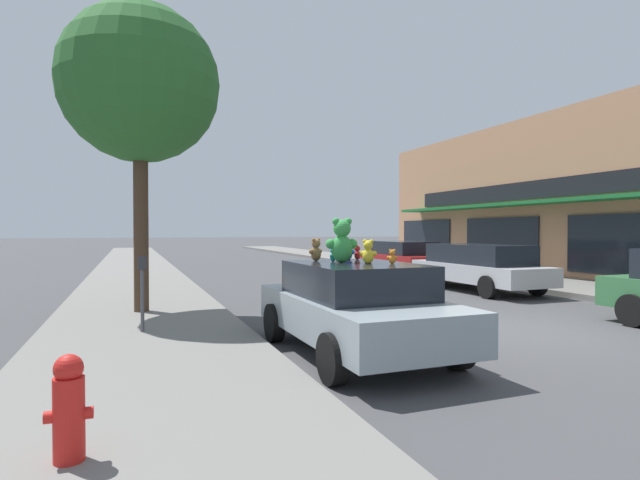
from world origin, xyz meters
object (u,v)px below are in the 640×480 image
at_px(teddy_bear_white, 349,251).
at_px(street_tree, 140,85).
at_px(teddy_bear_giant, 342,241).
at_px(parked_car_far_center, 478,265).
at_px(teddy_bear_teal, 333,255).
at_px(teddy_bear_black, 368,254).
at_px(teddy_bear_blue, 348,251).
at_px(plush_art_car, 355,306).
at_px(teddy_bear_orange, 392,257).
at_px(teddy_bear_red, 357,253).
at_px(teddy_bear_cream, 339,250).
at_px(parking_meter, 142,284).
at_px(teddy_bear_yellow, 368,252).
at_px(teddy_bear_brown, 316,250).
at_px(fire_hydrant, 69,408).
at_px(parked_car_far_right, 401,258).

bearing_deg(teddy_bear_white, street_tree, -106.35).
distance_m(teddy_bear_giant, teddy_bear_white, 0.84).
bearing_deg(street_tree, parked_car_far_center, 8.13).
bearing_deg(teddy_bear_giant, teddy_bear_teal, -74.63).
distance_m(teddy_bear_black, teddy_bear_blue, 0.35).
bearing_deg(plush_art_car, teddy_bear_orange, -39.06).
xyz_separation_m(plush_art_car, teddy_bear_red, (0.41, 0.80, 0.76)).
relative_size(teddy_bear_cream, teddy_bear_blue, 1.04).
bearing_deg(parking_meter, street_tree, 89.20).
relative_size(teddy_bear_yellow, parked_car_far_center, 0.07).
xyz_separation_m(teddy_bear_brown, fire_hydrant, (-3.22, -3.44, -0.99)).
relative_size(teddy_bear_cream, teddy_bear_white, 1.14).
distance_m(plush_art_car, teddy_bear_black, 0.97).
bearing_deg(plush_art_car, teddy_bear_teal, 109.30).
height_order(teddy_bear_orange, parked_car_far_right, teddy_bear_orange).
bearing_deg(teddy_bear_white, parked_car_far_center, 157.13).
bearing_deg(teddy_bear_blue, teddy_bear_orange, 131.48).
bearing_deg(plush_art_car, parked_car_far_center, 39.48).
height_order(teddy_bear_black, teddy_bear_yellow, teddy_bear_yellow).
relative_size(plush_art_car, street_tree, 0.64).
distance_m(teddy_bear_yellow, parked_car_far_center, 8.93).
relative_size(teddy_bear_orange, teddy_bear_red, 0.89).
xyz_separation_m(teddy_bear_white, teddy_bear_teal, (-0.46, -0.41, -0.04)).
height_order(teddy_bear_cream, teddy_bear_teal, teddy_bear_cream).
xyz_separation_m(teddy_bear_cream, teddy_bear_brown, (-0.52, -0.30, 0.01)).
distance_m(teddy_bear_white, teddy_bear_red, 0.15).
xyz_separation_m(teddy_bear_teal, teddy_bear_brown, (-0.19, 0.24, 0.07)).
height_order(teddy_bear_giant, teddy_bear_white, teddy_bear_giant).
bearing_deg(teddy_bear_brown, parked_car_far_center, -169.48).
bearing_deg(plush_art_car, street_tree, 123.60).
height_order(parked_car_far_center, fire_hydrant, parked_car_far_center).
distance_m(teddy_bear_black, teddy_bear_yellow, 0.67).
bearing_deg(fire_hydrant, parked_car_far_right, 51.49).
bearing_deg(teddy_bear_teal, teddy_bear_blue, 161.74).
distance_m(teddy_bear_white, teddy_bear_blue, 0.23).
relative_size(teddy_bear_cream, street_tree, 0.05).
relative_size(teddy_bear_black, teddy_bear_brown, 0.65).
height_order(plush_art_car, teddy_bear_giant, teddy_bear_giant).
bearing_deg(teddy_bear_yellow, parked_car_far_center, -100.79).
distance_m(teddy_bear_red, teddy_bear_brown, 0.78).
bearing_deg(parked_car_far_right, parking_meter, -139.72).
bearing_deg(teddy_bear_giant, plush_art_car, 135.22).
xyz_separation_m(teddy_bear_brown, parking_meter, (-2.61, 1.34, -0.58)).
height_order(teddy_bear_yellow, teddy_bear_teal, teddy_bear_yellow).
bearing_deg(teddy_bear_teal, teddy_bear_brown, -101.03).
relative_size(teddy_bear_black, parked_car_far_center, 0.05).
relative_size(teddy_bear_white, teddy_bear_brown, 0.82).
bearing_deg(teddy_bear_yellow, teddy_bear_red, -68.17).
bearing_deg(parking_meter, teddy_bear_brown, -27.14).
bearing_deg(teddy_bear_cream, teddy_bear_black, 59.98).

